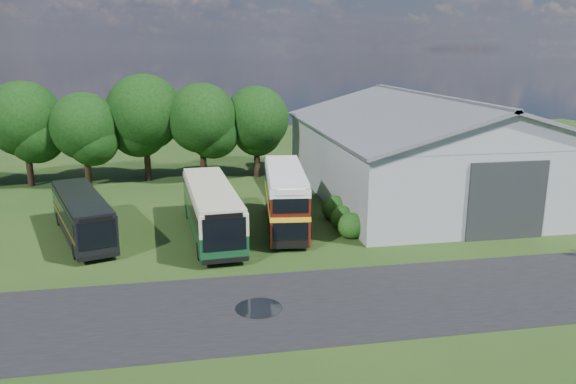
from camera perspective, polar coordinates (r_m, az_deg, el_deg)
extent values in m
plane|color=#193611|center=(29.45, -0.83, -9.00)|extent=(120.00, 120.00, 0.00)
cube|color=black|center=(27.43, 6.55, -10.93)|extent=(60.00, 8.00, 0.02)
cylinder|color=black|center=(26.56, -2.99, -11.74)|extent=(2.20, 2.20, 0.01)
cube|color=gray|center=(47.75, 13.89, 3.15)|extent=(18.00, 24.00, 5.50)
cube|color=#2D3033|center=(37.40, 21.36, -0.86)|extent=(5.20, 0.18, 5.00)
cylinder|color=black|center=(53.86, -24.77, 2.35)|extent=(0.56, 0.56, 3.42)
sphere|color=black|center=(53.25, -25.24, 6.75)|extent=(6.46, 6.46, 6.46)
cylinder|color=black|center=(51.89, -19.67, 2.22)|extent=(0.56, 0.56, 3.06)
sphere|color=black|center=(51.30, -20.02, 6.31)|extent=(5.78, 5.78, 5.78)
cylinder|color=black|center=(52.53, -14.09, 3.07)|extent=(0.56, 0.56, 3.60)
sphere|color=black|center=(51.89, -14.38, 7.84)|extent=(6.80, 6.80, 6.80)
cylinder|color=black|center=(51.48, -8.58, 2.95)|extent=(0.56, 0.56, 3.31)
sphere|color=black|center=(50.85, -8.75, 7.43)|extent=(6.26, 6.26, 6.26)
cylinder|color=black|center=(52.66, -3.16, 3.27)|extent=(0.56, 0.56, 3.17)
sphere|color=black|center=(52.05, -3.22, 7.45)|extent=(5.98, 5.98, 5.98)
sphere|color=#194714|center=(36.12, 6.38, -4.60)|extent=(1.70, 1.70, 1.70)
sphere|color=#194714|center=(37.94, 5.52, -3.64)|extent=(1.60, 1.60, 1.60)
sphere|color=#194714|center=(39.78, 4.74, -2.77)|extent=(1.80, 1.80, 1.80)
cube|color=#0F391B|center=(36.10, -7.77, -1.67)|extent=(3.54, 12.02, 2.95)
cube|color=#4E130B|center=(37.07, -0.28, -0.48)|extent=(3.47, 9.74, 3.81)
cube|color=black|center=(37.63, -20.17, -2.16)|extent=(5.45, 10.49, 2.55)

